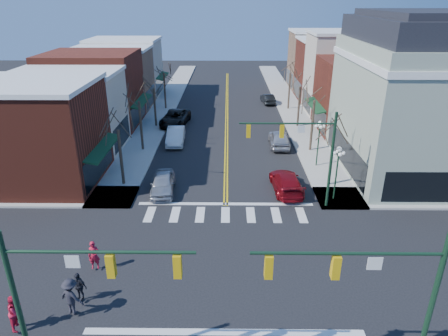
{
  "coord_description": "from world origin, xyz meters",
  "views": [
    {
      "loc": [
        0.14,
        -18.52,
        14.29
      ],
      "look_at": [
        -0.12,
        8.1,
        2.8
      ],
      "focal_mm": 32.0,
      "sensor_mm": 36.0,
      "label": 1
    }
  ],
  "objects_px": {
    "car_left_far": "(175,118)",
    "car_right_near": "(286,182)",
    "victorian_corner": "(424,96)",
    "car_left_near": "(163,183)",
    "pedestrian_red_a": "(94,255)",
    "lamppost_corner": "(337,164)",
    "car_right_mid": "(279,138)",
    "pedestrian_dark_b": "(71,297)",
    "lamppost_midblock": "(319,136)",
    "car_right_far": "(268,99)",
    "pedestrian_red_b": "(16,312)",
    "car_left_mid": "(176,136)",
    "pedestrian_dark_a": "(79,286)"
  },
  "relations": [
    {
      "from": "lamppost_midblock",
      "to": "car_left_mid",
      "type": "distance_m",
      "value": 15.03
    },
    {
      "from": "car_left_near",
      "to": "pedestrian_red_a",
      "type": "bearing_deg",
      "value": -107.1
    },
    {
      "from": "car_left_near",
      "to": "car_right_near",
      "type": "relative_size",
      "value": 0.86
    },
    {
      "from": "lamppost_corner",
      "to": "pedestrian_dark_a",
      "type": "distance_m",
      "value": 19.18
    },
    {
      "from": "lamppost_midblock",
      "to": "car_right_near",
      "type": "xyz_separation_m",
      "value": [
        -3.4,
        -4.92,
        -2.2
      ]
    },
    {
      "from": "car_left_near",
      "to": "lamppost_midblock",
      "type": "bearing_deg",
      "value": 18.01
    },
    {
      "from": "car_left_mid",
      "to": "pedestrian_dark_a",
      "type": "relative_size",
      "value": 3.11
    },
    {
      "from": "car_right_far",
      "to": "pedestrian_dark_a",
      "type": "bearing_deg",
      "value": 64.35
    },
    {
      "from": "car_left_mid",
      "to": "car_right_near",
      "type": "xyz_separation_m",
      "value": [
        10.13,
        -11.09,
        -0.06
      ]
    },
    {
      "from": "car_left_mid",
      "to": "pedestrian_red_a",
      "type": "distance_m",
      "value": 21.37
    },
    {
      "from": "pedestrian_red_a",
      "to": "lamppost_corner",
      "type": "bearing_deg",
      "value": 21.15
    },
    {
      "from": "car_left_mid",
      "to": "pedestrian_dark_a",
      "type": "xyz_separation_m",
      "value": [
        -1.97,
        -23.79,
        0.13
      ]
    },
    {
      "from": "victorian_corner",
      "to": "pedestrian_red_a",
      "type": "height_order",
      "value": "victorian_corner"
    },
    {
      "from": "car_left_far",
      "to": "pedestrian_dark_b",
      "type": "bearing_deg",
      "value": -86.17
    },
    {
      "from": "pedestrian_red_b",
      "to": "victorian_corner",
      "type": "bearing_deg",
      "value": -59.77
    },
    {
      "from": "car_left_mid",
      "to": "pedestrian_dark_b",
      "type": "bearing_deg",
      "value": -96.93
    },
    {
      "from": "car_right_mid",
      "to": "pedestrian_red_a",
      "type": "xyz_separation_m",
      "value": [
        -12.73,
        -20.46,
        0.16
      ]
    },
    {
      "from": "victorian_corner",
      "to": "pedestrian_dark_b",
      "type": "bearing_deg",
      "value": -142.79
    },
    {
      "from": "car_left_far",
      "to": "car_right_near",
      "type": "height_order",
      "value": "car_left_far"
    },
    {
      "from": "victorian_corner",
      "to": "car_right_mid",
      "type": "distance_m",
      "value": 13.8
    },
    {
      "from": "victorian_corner",
      "to": "car_left_far",
      "type": "height_order",
      "value": "victorian_corner"
    },
    {
      "from": "car_right_mid",
      "to": "car_right_near",
      "type": "bearing_deg",
      "value": 87.58
    },
    {
      "from": "lamppost_corner",
      "to": "lamppost_midblock",
      "type": "xyz_separation_m",
      "value": [
        0.0,
        6.5,
        0.0
      ]
    },
    {
      "from": "lamppost_corner",
      "to": "car_right_near",
      "type": "bearing_deg",
      "value": 155.1
    },
    {
      "from": "car_right_mid",
      "to": "pedestrian_red_a",
      "type": "height_order",
      "value": "pedestrian_red_a"
    },
    {
      "from": "car_right_near",
      "to": "pedestrian_dark_b",
      "type": "relative_size",
      "value": 2.7
    },
    {
      "from": "car_left_near",
      "to": "car_left_far",
      "type": "xyz_separation_m",
      "value": [
        -1.21,
        17.96,
        0.1
      ]
    },
    {
      "from": "car_right_near",
      "to": "pedestrian_red_b",
      "type": "height_order",
      "value": "pedestrian_red_b"
    },
    {
      "from": "car_left_near",
      "to": "car_left_mid",
      "type": "xyz_separation_m",
      "value": [
        -0.37,
        11.43,
        0.05
      ]
    },
    {
      "from": "car_left_far",
      "to": "car_right_far",
      "type": "distance_m",
      "value": 16.04
    },
    {
      "from": "car_left_far",
      "to": "car_right_far",
      "type": "bearing_deg",
      "value": 47.1
    },
    {
      "from": "car_right_far",
      "to": "car_left_mid",
      "type": "bearing_deg",
      "value": 48.94
    },
    {
      "from": "car_right_mid",
      "to": "victorian_corner",
      "type": "bearing_deg",
      "value": 153.23
    },
    {
      "from": "car_left_mid",
      "to": "car_left_far",
      "type": "height_order",
      "value": "car_left_far"
    },
    {
      "from": "pedestrian_red_b",
      "to": "car_right_near",
      "type": "bearing_deg",
      "value": -50.37
    },
    {
      "from": "lamppost_corner",
      "to": "pedestrian_dark_a",
      "type": "height_order",
      "value": "lamppost_corner"
    },
    {
      "from": "victorian_corner",
      "to": "car_left_near",
      "type": "height_order",
      "value": "victorian_corner"
    },
    {
      "from": "car_right_near",
      "to": "pedestrian_red_a",
      "type": "height_order",
      "value": "pedestrian_red_a"
    },
    {
      "from": "victorian_corner",
      "to": "lamppost_corner",
      "type": "xyz_separation_m",
      "value": [
        -8.3,
        -6.0,
        -3.7
      ]
    },
    {
      "from": "victorian_corner",
      "to": "car_left_near",
      "type": "xyz_separation_m",
      "value": [
        -21.46,
        -4.76,
        -5.89
      ]
    },
    {
      "from": "victorian_corner",
      "to": "lamppost_midblock",
      "type": "xyz_separation_m",
      "value": [
        -8.3,
        0.5,
        -3.7
      ]
    },
    {
      "from": "car_right_far",
      "to": "pedestrian_red_b",
      "type": "relative_size",
      "value": 2.32
    },
    {
      "from": "lamppost_corner",
      "to": "car_right_mid",
      "type": "xyz_separation_m",
      "value": [
        -2.77,
        11.85,
        -2.12
      ]
    },
    {
      "from": "lamppost_midblock",
      "to": "pedestrian_red_a",
      "type": "bearing_deg",
      "value": -135.74
    },
    {
      "from": "car_left_mid",
      "to": "pedestrian_dark_b",
      "type": "xyz_separation_m",
      "value": [
        -1.97,
        -24.74,
        0.3
      ]
    },
    {
      "from": "lamppost_midblock",
      "to": "pedestrian_dark_b",
      "type": "height_order",
      "value": "lamppost_midblock"
    },
    {
      "from": "car_right_near",
      "to": "pedestrian_red_a",
      "type": "bearing_deg",
      "value": 36.52
    },
    {
      "from": "lamppost_corner",
      "to": "lamppost_midblock",
      "type": "distance_m",
      "value": 6.5
    },
    {
      "from": "car_right_mid",
      "to": "pedestrian_dark_b",
      "type": "distance_m",
      "value": 27.1
    },
    {
      "from": "pedestrian_red_a",
      "to": "car_left_mid",
      "type": "bearing_deg",
      "value": 76.83
    }
  ]
}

